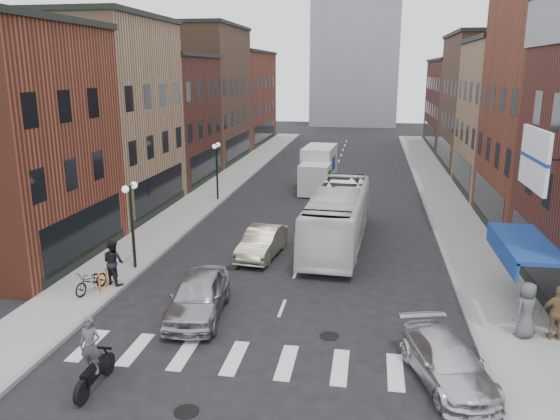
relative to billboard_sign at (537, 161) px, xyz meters
The scene contains 28 objects.
ground 10.56m from the billboard_sign, behind, with size 160.00×160.00×0.00m, color black.
sidewalk_left 28.12m from the billboard_sign, 128.47° to the left, with size 3.00×74.00×0.15m, color gray.
sidewalk_right 22.34m from the billboard_sign, 90.23° to the left, with size 3.00×74.00×0.15m, color gray.
curb_left 27.25m from the billboard_sign, 125.94° to the left, with size 0.20×74.00×0.16m, color gray.
curb_right 22.41m from the billboard_sign, 94.22° to the left, with size 0.20×74.00×0.16m, color gray.
crosswalk_stripes 11.12m from the billboard_sign, 157.82° to the right, with size 12.00×2.20×0.01m, color silver.
bldg_left_mid_a 27.17m from the billboard_sign, 150.21° to the left, with size 10.30×10.20×12.30m.
bldg_left_mid_b 33.30m from the billboard_sign, 135.10° to the left, with size 10.30×10.20×10.30m.
bldg_left_far_a 41.79m from the billboard_sign, 124.35° to the left, with size 10.30×12.20×13.30m.
bldg_left_far_b 53.93m from the billboard_sign, 115.93° to the left, with size 10.30×16.20×11.30m.
bldg_right_mid_b 24.36m from the billboard_sign, 74.75° to the left, with size 10.30×10.20×11.30m.
bldg_right_far_a 35.09m from the billboard_sign, 79.48° to the left, with size 10.30×12.20×12.30m.
bldg_right_far_b 48.93m from the billboard_sign, 82.47° to the left, with size 10.30×16.20×10.30m.
awning_blue 4.05m from the billboard_sign, 80.39° to the left, with size 1.80×5.00×0.78m.
billboard_sign is the anchor object (origin of this frame).
streetlamp_near 16.68m from the billboard_sign, 167.65° to the left, with size 0.32×1.22×4.11m.
streetlamp_far 23.92m from the billboard_sign, 132.41° to the left, with size 0.32×1.22×4.11m.
bike_rack 17.14m from the billboard_sign, behind, with size 0.08×0.68×0.80m.
box_truck 25.06m from the billboard_sign, 112.39° to the left, with size 2.55×7.47×3.20m.
motorcycle_rider 15.21m from the billboard_sign, 155.73° to the right, with size 0.63×2.25×2.29m.
transit_bus 12.27m from the billboard_sign, 127.91° to the left, with size 2.57×11.00×3.07m, color white.
sedan_left_near 12.77m from the billboard_sign, behind, with size 1.94×4.82×1.64m, color #A1A2A6.
sedan_left_far 13.47m from the billboard_sign, 148.80° to the left, with size 1.54×4.40×1.45m, color #B6AF93.
curb_car 7.28m from the billboard_sign, 127.68° to the right, with size 1.81×4.45×1.29m, color silver.
parked_bicycle 17.43m from the billboard_sign, behind, with size 0.63×1.79×0.94m, color black.
ped_left_solo 16.83m from the billboard_sign, behind, with size 0.95×0.55×1.95m, color black.
ped_right_b 5.18m from the billboard_sign, 35.18° to the right, with size 1.12×0.56×1.91m, color olive.
ped_right_c 5.05m from the billboard_sign, 86.90° to the right, with size 0.96×0.62×1.96m, color #525559.
Camera 1 is at (3.16, -18.42, 9.04)m, focal length 35.00 mm.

